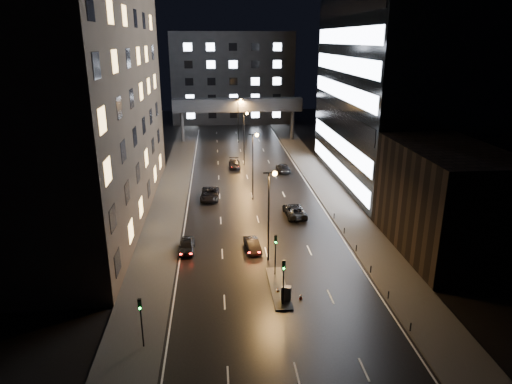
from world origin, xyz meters
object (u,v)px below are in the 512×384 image
at_px(car_toward_b, 283,168).
at_px(car_away_c, 210,194).
at_px(car_away_a, 187,246).
at_px(utility_cabinet, 286,293).
at_px(car_away_b, 253,245).
at_px(car_toward_a, 295,211).
at_px(car_away_d, 235,164).

bearing_deg(car_toward_b, car_away_c, 44.10).
bearing_deg(car_away_a, utility_cabinet, -48.93).
distance_m(car_away_b, car_away_c, 18.79).
relative_size(car_toward_b, utility_cabinet, 3.75).
xyz_separation_m(car_away_b, car_toward_a, (6.64, 10.16, 0.12)).
distance_m(car_away_c, car_toward_a, 14.08).
relative_size(car_away_b, car_toward_a, 0.72).
bearing_deg(car_away_a, car_away_c, 82.39).
height_order(car_away_c, car_toward_a, car_away_c).
bearing_deg(car_away_a, car_toward_a, 35.28).
relative_size(car_away_b, car_away_c, 0.69).
height_order(car_away_b, utility_cabinet, utility_cabinet).
bearing_deg(car_away_a, car_toward_b, 64.02).
bearing_deg(car_toward_a, car_away_b, 53.47).
relative_size(car_away_b, car_away_d, 0.78).
bearing_deg(utility_cabinet, car_away_b, 118.11).
height_order(car_away_d, car_toward_b, car_toward_b).
height_order(car_away_d, utility_cabinet, utility_cabinet).
height_order(car_away_c, car_toward_b, car_away_c).
height_order(car_away_a, car_toward_a, car_toward_a).
bearing_deg(car_away_c, car_away_a, -95.24).
relative_size(car_away_c, car_toward_b, 1.13).
xyz_separation_m(car_away_c, car_toward_b, (13.25, 13.92, -0.06)).
bearing_deg(car_away_b, car_away_c, 97.40).
bearing_deg(car_away_b, car_toward_b, 67.56).
distance_m(car_toward_a, utility_cabinet, 21.61).
bearing_deg(car_away_d, car_toward_b, -21.21).
bearing_deg(car_away_d, car_away_c, -104.36).
bearing_deg(utility_cabinet, car_away_a, 147.39).
xyz_separation_m(car_away_a, car_away_b, (7.50, -0.33, -0.06)).
bearing_deg(utility_cabinet, car_away_c, 120.64).
distance_m(car_away_b, car_toward_a, 12.13).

